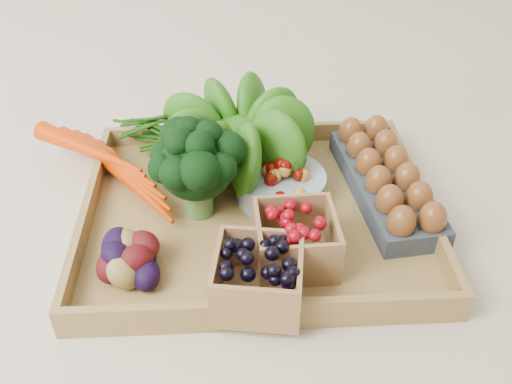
{
  "coord_description": "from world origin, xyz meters",
  "views": [
    {
      "loc": [
        -0.04,
        -0.71,
        0.62
      ],
      "look_at": [
        0.0,
        0.0,
        0.06
      ],
      "focal_mm": 40.0,
      "sensor_mm": 36.0,
      "label": 1
    }
  ],
  "objects_px": {
    "tray": "(256,217)",
    "broccoli": "(197,183)",
    "cherry_bowl": "(280,185)",
    "egg_carton": "(385,185)"
  },
  "relations": [
    {
      "from": "tray",
      "to": "cherry_bowl",
      "type": "distance_m",
      "value": 0.07
    },
    {
      "from": "egg_carton",
      "to": "cherry_bowl",
      "type": "bearing_deg",
      "value": 171.31
    },
    {
      "from": "cherry_bowl",
      "to": "egg_carton",
      "type": "bearing_deg",
      "value": -2.09
    },
    {
      "from": "broccoli",
      "to": "cherry_bowl",
      "type": "height_order",
      "value": "broccoli"
    },
    {
      "from": "tray",
      "to": "egg_carton",
      "type": "height_order",
      "value": "egg_carton"
    },
    {
      "from": "cherry_bowl",
      "to": "tray",
      "type": "bearing_deg",
      "value": -132.18
    },
    {
      "from": "egg_carton",
      "to": "broccoli",
      "type": "bearing_deg",
      "value": 179.39
    },
    {
      "from": "broccoli",
      "to": "cherry_bowl",
      "type": "relative_size",
      "value": 1.01
    },
    {
      "from": "tray",
      "to": "broccoli",
      "type": "bearing_deg",
      "value": 174.43
    },
    {
      "from": "tray",
      "to": "egg_carton",
      "type": "bearing_deg",
      "value": 10.73
    }
  ]
}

